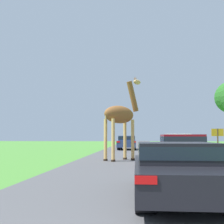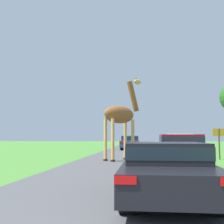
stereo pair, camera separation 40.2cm
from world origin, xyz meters
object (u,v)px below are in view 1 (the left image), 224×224
at_px(car_queue_right, 127,142).
at_px(sign_post, 218,138).
at_px(car_lead_maroon, 176,167).
at_px(car_queue_left, 177,144).
at_px(giraffe_near_road, 121,116).
at_px(car_far_ahead, 182,149).

height_order(car_queue_right, sign_post, sign_post).
distance_m(car_queue_right, sign_post, 13.46).
distance_m(car_lead_maroon, sign_post, 11.41).
bearing_deg(car_queue_left, sign_post, -58.72).
height_order(giraffe_near_road, car_far_ahead, giraffe_near_road).
xyz_separation_m(car_lead_maroon, car_far_ahead, (1.17, 6.59, 0.11)).
bearing_deg(car_queue_right, sign_post, -64.72).
bearing_deg(car_queue_right, car_lead_maroon, -85.43).
distance_m(car_lead_maroon, car_queue_right, 22.94).
height_order(car_lead_maroon, car_queue_right, car_queue_right).
height_order(car_lead_maroon, sign_post, sign_post).
distance_m(car_queue_left, sign_post, 3.67).
xyz_separation_m(giraffe_near_road, sign_post, (5.64, 1.26, -1.22)).
height_order(car_queue_left, car_far_ahead, car_queue_left).
relative_size(giraffe_near_road, sign_post, 2.74).
distance_m(giraffe_near_road, car_lead_maroon, 9.77).
distance_m(giraffe_near_road, car_far_ahead, 4.42).
relative_size(car_far_ahead, sign_post, 2.29).
height_order(giraffe_near_road, car_lead_maroon, giraffe_near_road).
bearing_deg(sign_post, car_queue_left, 121.28).
relative_size(car_queue_right, sign_post, 2.55).
xyz_separation_m(car_far_ahead, sign_post, (2.74, 4.12, 0.48)).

